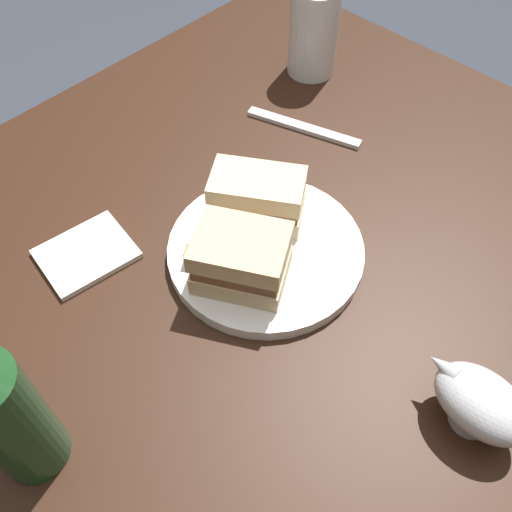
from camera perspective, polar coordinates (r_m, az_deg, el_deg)
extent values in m
plane|color=#333842|center=(1.38, -0.53, -21.16)|extent=(6.00, 6.00, 0.00)
cube|color=black|center=(1.02, -0.70, -15.22)|extent=(1.15, 0.95, 0.76)
cylinder|color=white|center=(0.71, 0.97, 0.51)|extent=(0.24, 0.24, 0.02)
cube|color=beige|center=(0.72, 0.13, 4.82)|extent=(0.12, 0.13, 0.03)
cube|color=brown|center=(0.71, 0.13, 5.91)|extent=(0.11, 0.12, 0.01)
cube|color=beige|center=(0.69, 0.13, 7.04)|extent=(0.12, 0.13, 0.03)
cube|color=#CCB284|center=(0.66, -1.47, -1.38)|extent=(0.12, 0.13, 0.03)
cube|color=brown|center=(0.64, -1.50, -0.26)|extent=(0.11, 0.12, 0.02)
cube|color=#CCB284|center=(0.63, -1.55, 0.92)|extent=(0.12, 0.13, 0.03)
cube|color=#B77F33|center=(0.70, -3.91, 1.37)|extent=(0.04, 0.05, 0.01)
cube|color=#AD702D|center=(0.71, -2.18, 2.61)|extent=(0.05, 0.04, 0.01)
cube|color=gold|center=(0.69, -4.91, 0.70)|extent=(0.05, 0.02, 0.02)
cube|color=#AD702D|center=(0.68, -5.13, -0.11)|extent=(0.04, 0.05, 0.02)
cylinder|color=white|center=(0.96, 5.79, 21.50)|extent=(0.08, 0.08, 0.14)
cylinder|color=#C67014|center=(0.98, 5.66, 20.19)|extent=(0.07, 0.07, 0.09)
cylinder|color=#B7B7BC|center=(0.64, 20.82, -14.73)|extent=(0.04, 0.04, 0.02)
ellipsoid|color=#B7B7BC|center=(0.61, 21.70, -13.53)|extent=(0.07, 0.10, 0.05)
ellipsoid|color=#381E0F|center=(0.60, 21.89, -13.27)|extent=(0.06, 0.08, 0.02)
cone|color=#B7B7BC|center=(0.60, 18.25, -10.46)|extent=(0.02, 0.03, 0.02)
cylinder|color=#19421E|center=(0.56, -23.41, -14.93)|extent=(0.06, 0.06, 0.16)
cube|color=silver|center=(0.74, -16.63, 0.21)|extent=(0.12, 0.11, 0.01)
cube|color=silver|center=(0.88, 4.77, 12.71)|extent=(0.07, 0.18, 0.01)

